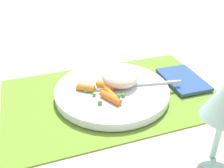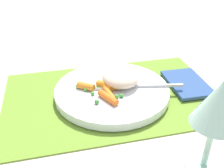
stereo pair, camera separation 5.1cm
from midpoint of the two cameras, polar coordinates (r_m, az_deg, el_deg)
ground_plane at (r=0.61m, az=-2.42°, el=-2.78°), size 2.40×2.40×0.00m
placemat at (r=0.60m, az=-2.43°, el=-2.54°), size 0.49×0.31×0.01m
plate at (r=0.60m, az=-2.45°, el=-1.61°), size 0.26×0.26×0.02m
rice_mound at (r=0.60m, az=-0.78°, el=1.64°), size 0.08×0.09×0.04m
carrot_portion at (r=0.57m, az=-4.24°, el=-1.32°), size 0.10×0.10×0.02m
pea_scatter at (r=0.57m, az=-5.30°, el=-1.61°), size 0.10×0.08×0.01m
fork at (r=0.60m, az=1.44°, el=-0.35°), size 0.20×0.05×0.01m
napkin at (r=0.67m, az=13.19°, el=0.86°), size 0.09×0.13×0.01m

